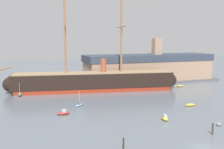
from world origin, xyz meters
TOP-DOWN VIEW (x-y plane):
  - ground_plane at (0.00, 0.00)m, footprint 400.00×400.00m
  - tall_ship at (-3.44, 54.27)m, footprint 65.34×16.87m
  - dinghy_foreground_right at (10.82, 9.15)m, footprint 2.27×2.13m
  - motorboat_near_centre at (1.98, 16.12)m, footprint 2.11×3.29m
  - motorboat_mid_left at (-18.65, 28.02)m, footprint 3.08×1.32m
  - dinghy_mid_right at (15.02, 24.96)m, footprint 2.84×1.26m
  - sailboat_alongside_bow at (-13.23, 34.76)m, footprint 2.94×3.03m
  - sailboat_far_left at (-27.89, 53.86)m, footprint 1.61×3.54m
  - dinghy_far_right at (29.12, 51.32)m, footprint 2.79×2.50m
  - dinghy_distant_centre at (3.42, 65.40)m, footprint 1.80×2.72m
  - mooring_piling_nearest at (5.57, 4.81)m, footprint 0.33×0.33m
  - mooring_piling_left_pair at (-12.89, 4.03)m, footprint 0.28×0.28m
  - dockside_warehouse_right at (24.18, 67.01)m, footprint 58.85×17.06m

SIDE VIEW (x-z plane):
  - ground_plane at x=0.00m, z-range 0.00..0.00m
  - dinghy_foreground_right at x=10.82m, z-range 0.00..0.52m
  - dinghy_distant_centre at x=3.42m, z-range 0.00..0.60m
  - dinghy_far_right at x=29.12m, z-range 0.00..0.62m
  - dinghy_mid_right at x=15.02m, z-range 0.00..0.67m
  - sailboat_alongside_bow at x=-13.23m, z-range -1.76..2.47m
  - sailboat_far_left at x=-27.89m, z-range -1.85..2.60m
  - motorboat_near_centre at x=1.98m, z-range -0.19..1.09m
  - motorboat_mid_left at x=-18.65m, z-range -0.19..1.10m
  - mooring_piling_left_pair at x=-12.89m, z-range 0.00..2.00m
  - mooring_piling_nearest at x=5.57m, z-range 0.00..2.22m
  - tall_ship at x=-3.44m, z-range -12.40..19.17m
  - dockside_warehouse_right at x=24.18m, z-range -3.37..14.69m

